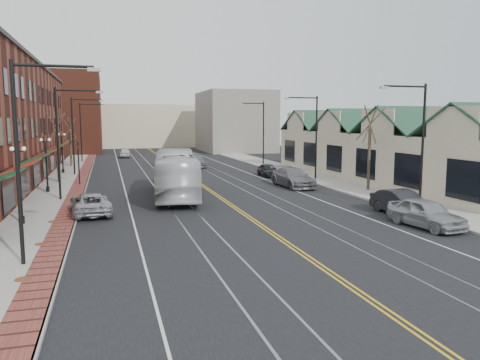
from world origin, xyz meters
TOP-DOWN VIEW (x-y plane):
  - ground at (0.00, 0.00)m, footprint 160.00×160.00m
  - sidewalk_left at (-12.00, 20.00)m, footprint 4.00×120.00m
  - sidewalk_right at (12.00, 20.00)m, footprint 4.00×120.00m
  - building_right at (18.00, 20.00)m, footprint 8.00×36.00m
  - backdrop_left at (-16.00, 70.00)m, footprint 14.00×18.00m
  - backdrop_mid at (0.00, 85.00)m, footprint 22.00×14.00m
  - backdrop_right at (15.00, 65.00)m, footprint 12.00×16.00m
  - streetlight_l_0 at (-11.05, 0.00)m, footprint 3.33×0.25m
  - streetlight_l_1 at (-11.05, 16.00)m, footprint 3.33×0.25m
  - streetlight_l_2 at (-11.05, 32.00)m, footprint 3.33×0.25m
  - streetlight_l_3 at (-11.05, 48.00)m, footprint 3.33×0.25m
  - streetlight_r_0 at (11.05, 6.00)m, footprint 3.33×0.25m
  - streetlight_r_1 at (11.05, 22.00)m, footprint 3.33×0.25m
  - streetlight_r_2 at (11.05, 38.00)m, footprint 3.33×0.25m
  - lamppost_l_1 at (-12.80, 8.00)m, footprint 0.84×0.28m
  - lamppost_l_2 at (-12.80, 20.00)m, footprint 0.84×0.28m
  - lamppost_l_3 at (-12.80, 34.00)m, footprint 0.84×0.28m
  - tree_left_near at (-12.50, 26.00)m, footprint 1.78×1.37m
  - tree_left_far at (-12.50, 42.00)m, footprint 1.66×1.28m
  - tree_right_mid at (12.50, 14.00)m, footprint 1.90×1.46m
  - manhole_near at (-11.20, -2.00)m, footprint 0.60×0.60m
  - manhole_mid at (-11.20, 3.00)m, footprint 0.60×0.60m
  - manhole_far at (-11.20, 8.00)m, footprint 0.60×0.60m
  - traffic_signal at (-10.60, 24.00)m, footprint 0.18×0.15m
  - transit_bus at (-3.12, 15.74)m, footprint 4.43×12.97m
  - parked_suv at (-9.21, 10.19)m, footprint 2.77×5.19m
  - parked_car_a at (8.55, 1.55)m, footprint 2.43×4.89m
  - parked_car_b at (9.30, 4.78)m, footprint 1.84×4.75m
  - parked_car_c at (7.50, 18.03)m, footprint 2.60×5.86m
  - parked_car_d at (7.94, 25.84)m, footprint 1.70×4.00m
  - distant_car_left at (-1.00, 39.65)m, footprint 2.01×4.73m
  - distant_car_right at (2.35, 37.70)m, footprint 2.28×5.55m
  - distant_car_far at (-5.44, 55.17)m, footprint 1.90×4.27m

SIDE VIEW (x-z plane):
  - ground at x=0.00m, z-range 0.00..0.00m
  - sidewalk_left at x=-12.00m, z-range 0.00..0.15m
  - sidewalk_right at x=12.00m, z-range 0.00..0.15m
  - manhole_near at x=-11.20m, z-range 0.15..0.17m
  - manhole_mid at x=-11.20m, z-range 0.15..0.17m
  - manhole_far at x=-11.20m, z-range 0.15..0.17m
  - parked_car_d at x=7.94m, z-range 0.00..1.35m
  - parked_suv at x=-9.21m, z-range 0.00..1.39m
  - distant_car_far at x=-5.44m, z-range 0.00..1.43m
  - distant_car_left at x=-1.00m, z-range 0.00..1.52m
  - parked_car_b at x=9.30m, z-range 0.00..1.54m
  - parked_car_a at x=8.55m, z-range 0.00..1.60m
  - distant_car_right at x=2.35m, z-range 0.00..1.61m
  - parked_car_c at x=7.50m, z-range 0.00..1.67m
  - transit_bus at x=-3.12m, z-range 0.00..3.54m
  - lamppost_l_1 at x=-12.80m, z-range 0.07..4.34m
  - lamppost_l_2 at x=-12.80m, z-range 0.07..4.34m
  - lamppost_l_3 at x=-12.80m, z-range 0.07..4.34m
  - building_right at x=18.00m, z-range 0.00..4.60m
  - traffic_signal at x=-10.60m, z-range 0.45..4.25m
  - tree_left_far at x=-12.50m, z-range 0.26..6.29m
  - tree_left_near at x=-12.50m, z-range 0.27..6.75m
  - tree_right_mid at x=12.50m, z-range 0.28..7.22m
  - backdrop_mid at x=0.00m, z-range 0.00..9.00m
  - streetlight_l_0 at x=-11.05m, z-range 1.03..9.03m
  - streetlight_l_1 at x=-11.05m, z-range 1.03..9.03m
  - streetlight_l_2 at x=-11.05m, z-range 1.03..9.03m
  - streetlight_l_3 at x=-11.05m, z-range 1.03..9.03m
  - streetlight_r_0 at x=11.05m, z-range 1.03..9.03m
  - streetlight_r_1 at x=11.05m, z-range 1.03..9.03m
  - streetlight_r_2 at x=11.05m, z-range 1.03..9.03m
  - backdrop_right at x=15.00m, z-range 0.00..11.00m
  - backdrop_left at x=-16.00m, z-range 0.00..14.00m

